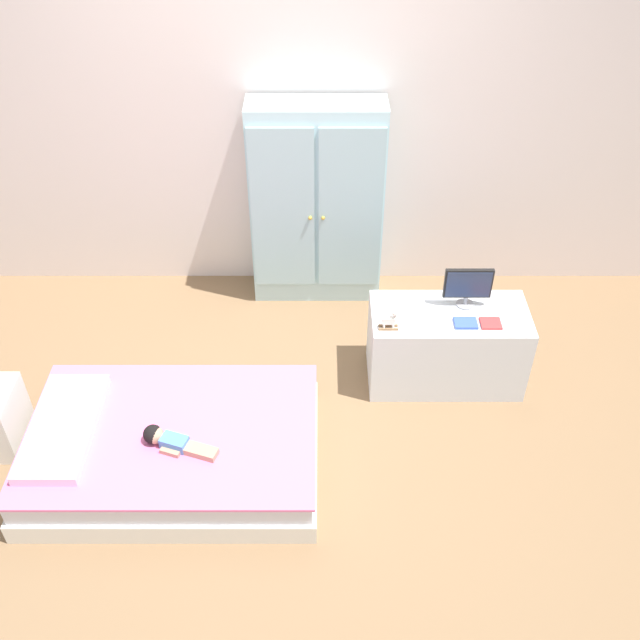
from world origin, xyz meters
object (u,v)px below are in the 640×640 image
Objects in this scene: doll at (169,439)px; rocking_horse_toy at (393,320)px; tv_stand at (448,346)px; book_blue at (468,323)px; book_red at (493,324)px; wardrobe at (319,205)px; bed at (177,447)px; tv_monitor at (471,286)px.

rocking_horse_toy is at bearing 28.68° from doll.
tv_stand reaches higher than doll.
book_blue reaches higher than book_red.
rocking_horse_toy reaches higher than tv_stand.
doll is at bearing -157.10° from book_blue.
wardrobe reaches higher than doll.
doll is 1.83m from book_red.
doll is at bearing -151.32° from rocking_horse_toy.
wardrobe is at bearing 64.22° from bed.
book_red is (0.20, -0.10, 0.25)m from tv_stand.
rocking_horse_toy is at bearing -159.67° from tv_stand.
book_blue is at bearing -49.45° from wardrobe.
bed is 1.67× the size of tv_stand.
tv_stand is (0.75, -0.86, -0.43)m from wardrobe.
tv_monitor is 2.12× the size of book_blue.
rocking_horse_toy is (-0.35, -0.13, 0.30)m from tv_stand.
book_red is at bearing 18.51° from bed.
doll is 1.44× the size of tv_monitor.
doll is 3.42× the size of book_red.
tv_monitor reaches higher than bed.
doll is 1.81m from tv_monitor.
bed is 11.72× the size of rocking_horse_toy.
tv_monitor reaches higher than tv_stand.
bed is 13.17× the size of book_red.
wardrobe is at bearing 131.15° from tv_stand.
book_blue is at bearing 4.65° from rocking_horse_toy.
tv_monitor reaches higher than book_red.
rocking_horse_toy is 1.12× the size of book_red.
book_red is (0.95, -0.95, -0.18)m from wardrobe.
tv_monitor is (1.57, 0.73, 0.50)m from bed.
tv_monitor is at bearing 27.62° from doll.
doll is 3.06× the size of book_blue.
wardrobe reaches higher than book_blue.
wardrobe is 1.52× the size of tv_stand.
wardrobe reaches higher than tv_stand.
wardrobe is 1.27m from book_blue.
doll reaches higher than bed.
tv_stand is at bearing 124.70° from book_blue.
tv_stand is at bearing 154.80° from book_red.
bed is 5.56× the size of tv_monitor.
tv_stand is 3.32× the size of tv_monitor.
tv_monitor is 2.37× the size of book_red.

